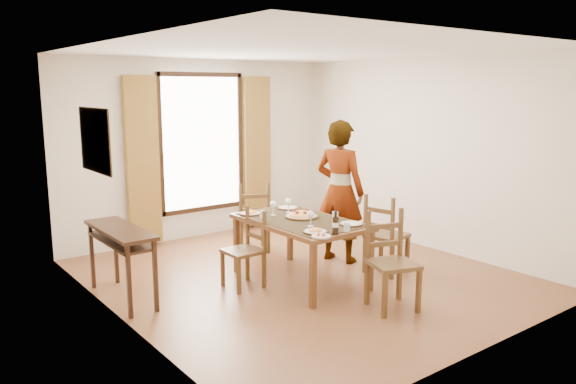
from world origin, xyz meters
TOP-DOWN VIEW (x-y plane):
  - ground at (0.00, 0.00)m, footprint 5.00×5.00m
  - room_shell at (-0.00, 0.13)m, footprint 4.60×5.10m
  - console_table at (-2.03, 0.60)m, footprint 0.38×1.20m
  - dining_table at (-0.13, -0.12)m, footprint 0.96×1.60m
  - chair_west at (-0.75, 0.12)m, footprint 0.40×0.40m
  - chair_north at (0.12, 1.27)m, footprint 0.58×0.58m
  - chair_south at (0.11, -1.33)m, footprint 0.57×0.57m
  - chair_east at (0.89, -0.52)m, footprint 0.52×0.52m
  - man at (0.80, 0.21)m, footprint 0.95×0.85m
  - plate_sw at (-0.39, -0.69)m, footprint 0.27×0.27m
  - plate_se at (0.16, -0.67)m, footprint 0.27×0.27m
  - plate_nw at (-0.44, 0.46)m, footprint 0.27×0.27m
  - plate_ne at (0.11, 0.45)m, footprint 0.27×0.27m
  - pasta_platter at (-0.06, -0.05)m, footprint 0.40×0.40m
  - caprese_plate at (-0.45, -0.86)m, footprint 0.20×0.20m
  - wine_glass_a at (-0.26, -0.46)m, footprint 0.08×0.08m
  - wine_glass_b at (-0.02, 0.25)m, footprint 0.08×0.08m
  - wine_glass_c at (-0.26, 0.24)m, footprint 0.08×0.08m
  - tumbler_a at (0.17, -0.39)m, footprint 0.07×0.07m
  - tumbler_b at (-0.47, 0.17)m, footprint 0.07×0.07m
  - tumbler_c at (-0.09, -0.86)m, footprint 0.07×0.07m
  - wine_bottle at (-0.25, -0.86)m, footprint 0.07×0.07m

SIDE VIEW (x-z plane):
  - ground at x=0.00m, z-range 0.00..0.00m
  - chair_west at x=-0.75m, z-range -0.03..0.88m
  - chair_north at x=0.12m, z-range -0.03..0.96m
  - chair_east at x=0.89m, z-range -0.03..0.97m
  - chair_south at x=0.11m, z-range -0.04..0.99m
  - console_table at x=-2.03m, z-range 0.28..1.08m
  - dining_table at x=-0.13m, z-range 0.31..1.07m
  - caprese_plate at x=-0.45m, z-range 0.76..0.80m
  - plate_sw at x=-0.39m, z-range 0.76..0.81m
  - plate_se at x=0.16m, z-range 0.76..0.81m
  - plate_nw at x=-0.44m, z-range 0.76..0.81m
  - plate_ne at x=0.11m, z-range 0.76..0.81m
  - pasta_platter at x=-0.06m, z-range 0.76..0.86m
  - tumbler_a at x=0.17m, z-range 0.76..0.86m
  - tumbler_b at x=-0.47m, z-range 0.76..0.86m
  - tumbler_c at x=-0.09m, z-range 0.76..0.86m
  - wine_glass_a at x=-0.26m, z-range 0.76..0.94m
  - wine_glass_b at x=-0.02m, z-range 0.76..0.94m
  - wine_glass_c at x=-0.26m, z-range 0.76..0.94m
  - wine_bottle at x=-0.25m, z-range 0.76..1.00m
  - man at x=0.80m, z-range 0.00..1.87m
  - room_shell at x=0.00m, z-range 0.17..2.91m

